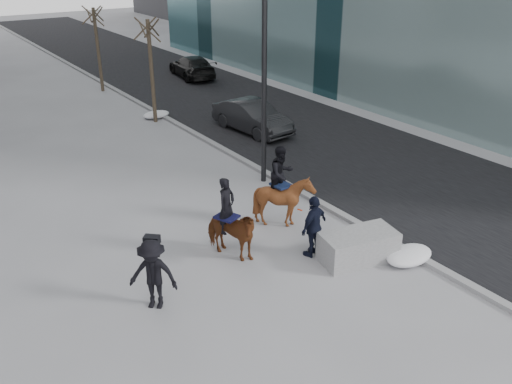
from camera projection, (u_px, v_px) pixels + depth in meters
ground at (281, 257)px, 14.66m from camera, size 120.00×120.00×0.00m
road at (273, 121)px, 25.73m from camera, size 8.00×90.00×0.01m
curb at (199, 136)px, 23.66m from camera, size 0.25×90.00×0.12m
planter at (358, 246)px, 14.40m from camera, size 2.19×1.41×0.81m
car_near at (252, 117)px, 24.10m from camera, size 1.86×4.31×1.38m
car_far at (192, 67)px, 33.82m from camera, size 2.55×4.83×1.33m
tree_near at (151, 67)px, 24.61m from camera, size 1.20×1.20×5.20m
tree_far at (98, 46)px, 29.93m from camera, size 1.20×1.20×5.06m
mounted_left at (230, 229)px, 14.35m from camera, size 1.40×1.93×2.27m
mounted_right at (283, 195)px, 15.97m from camera, size 1.38×1.54×2.46m
feeder at (314, 226)px, 14.44m from camera, size 1.11×0.99×1.75m
camera_crew at (153, 274)px, 12.34m from camera, size 1.27×1.25×1.75m
lamppost at (266, 38)px, 17.20m from camera, size 0.25×1.30×9.09m
snow_piles at (263, 174)px, 19.48m from camera, size 1.44×16.62×0.37m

